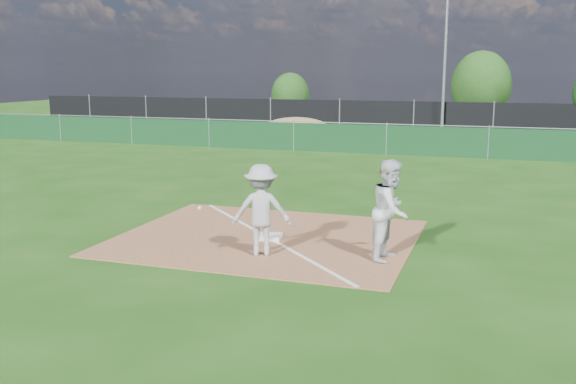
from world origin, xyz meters
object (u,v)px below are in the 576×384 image
(light_pole, at_px, (445,58))
(tree_left, at_px, (290,95))
(first_base, at_px, (271,237))
(tree_mid, at_px, (481,85))
(car_mid, at_px, (419,115))
(play_at_first, at_px, (261,210))
(car_left, at_px, (309,111))
(runner, at_px, (391,210))
(car_right, at_px, (490,117))

(light_pole, distance_m, tree_left, 15.49)
(first_base, distance_m, tree_mid, 33.43)
(car_mid, bearing_deg, tree_left, 58.99)
(play_at_first, height_order, car_left, play_at_first)
(runner, bearing_deg, tree_left, 28.77)
(car_left, relative_size, car_mid, 1.03)
(play_at_first, bearing_deg, first_base, 101.67)
(car_left, distance_m, tree_mid, 11.90)
(play_at_first, distance_m, runner, 2.39)
(tree_mid, bearing_deg, runner, -90.36)
(car_left, height_order, tree_mid, tree_mid)
(light_pole, xyz_separation_m, car_left, (-8.77, 5.46, -3.19))
(runner, height_order, car_mid, runner)
(runner, xyz_separation_m, car_right, (1.03, 28.16, -0.27))
(light_pole, bearing_deg, car_mid, 109.12)
(car_right, bearing_deg, runner, 175.52)
(tree_mid, bearing_deg, car_mid, -119.05)
(light_pole, relative_size, first_base, 18.89)
(first_base, relative_size, car_mid, 0.09)
(car_left, relative_size, tree_mid, 1.00)
(runner, distance_m, car_mid, 28.06)
(first_base, bearing_deg, light_pole, 86.40)
(light_pole, height_order, first_base, light_pole)
(first_base, xyz_separation_m, runner, (2.56, -0.60, 0.87))
(play_at_first, bearing_deg, runner, 12.57)
(first_base, distance_m, runner, 2.77)
(car_right, bearing_deg, light_pole, 156.48)
(first_base, relative_size, play_at_first, 0.23)
(car_mid, bearing_deg, play_at_first, 175.68)
(car_left, height_order, car_right, car_left)
(light_pole, distance_m, car_right, 7.00)
(tree_left, distance_m, tree_mid, 13.07)
(car_mid, bearing_deg, car_right, -92.21)
(first_base, xyz_separation_m, car_right, (3.59, 27.55, 0.60))
(play_at_first, relative_size, car_right, 0.41)
(light_pole, relative_size, car_left, 1.71)
(light_pole, bearing_deg, tree_mid, 83.00)
(first_base, xyz_separation_m, tree_mid, (2.77, 33.23, 2.34))
(tree_left, bearing_deg, first_base, -72.23)
(runner, xyz_separation_m, car_mid, (-3.09, 27.89, -0.17))
(first_base, xyz_separation_m, car_left, (-7.40, 27.27, 0.74))
(first_base, xyz_separation_m, play_at_first, (0.23, -1.12, 0.81))
(runner, height_order, tree_left, tree_left)
(car_right, bearing_deg, tree_mid, 5.80)
(car_right, height_order, tree_mid, tree_mid)
(play_at_first, distance_m, tree_mid, 34.49)
(car_mid, xyz_separation_m, tree_left, (-9.67, 4.54, 0.90))
(car_left, bearing_deg, car_mid, -86.54)
(car_right, bearing_deg, car_left, 89.11)
(tree_mid, bearing_deg, light_pole, -97.00)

